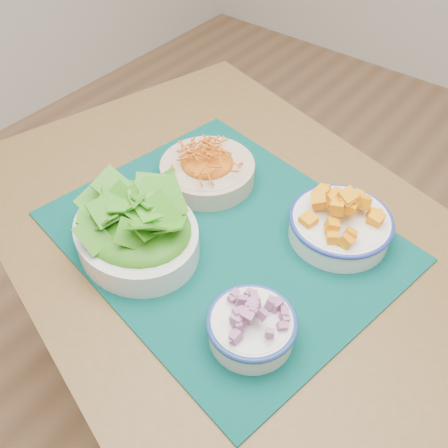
% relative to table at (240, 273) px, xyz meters
% --- Properties ---
extents(ground, '(4.00, 4.00, 0.00)m').
position_rel_table_xyz_m(ground, '(-0.03, 0.18, -0.65)').
color(ground, '#9C714B').
rests_on(ground, ground).
extents(table, '(1.33, 1.06, 0.75)m').
position_rel_table_xyz_m(table, '(0.00, 0.00, 0.00)').
color(table, brown).
rests_on(table, ground).
extents(placemat, '(0.69, 0.60, 0.00)m').
position_rel_table_xyz_m(placemat, '(-0.03, -0.01, 0.10)').
color(placemat, '#012F2B').
rests_on(placemat, table).
extents(carrot_bowl, '(0.26, 0.26, 0.08)m').
position_rel_table_xyz_m(carrot_bowl, '(-0.16, 0.09, 0.14)').
color(carrot_bowl, beige).
rests_on(carrot_bowl, placemat).
extents(squash_bowl, '(0.22, 0.22, 0.09)m').
position_rel_table_xyz_m(squash_bowl, '(0.14, 0.12, 0.15)').
color(squash_bowl, white).
rests_on(squash_bowl, placemat).
extents(lettuce_bowl, '(0.29, 0.27, 0.11)m').
position_rel_table_xyz_m(lettuce_bowl, '(-0.14, -0.14, 0.16)').
color(lettuce_bowl, white).
rests_on(lettuce_bowl, placemat).
extents(onion_bowl, '(0.16, 0.16, 0.08)m').
position_rel_table_xyz_m(onion_bowl, '(0.14, -0.16, 0.14)').
color(onion_bowl, silver).
rests_on(onion_bowl, placemat).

